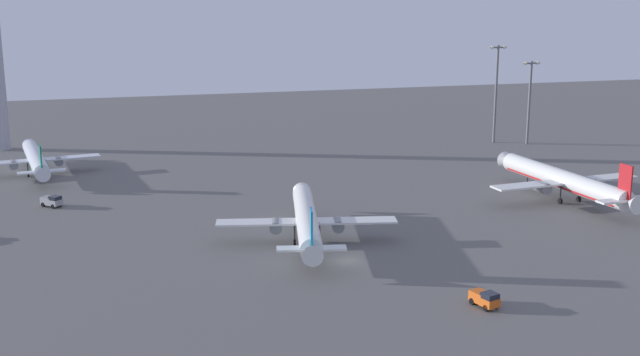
{
  "coord_description": "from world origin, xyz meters",
  "views": [
    {
      "loc": [
        -35.9,
        -112.24,
        40.7
      ],
      "look_at": [
        6.49,
        38.48,
        4.0
      ],
      "focal_mm": 45.25,
      "sensor_mm": 36.0,
      "label": 1
    }
  ],
  "objects_px": {
    "apron_light_east": "(496,88)",
    "baggage_tractor": "(485,298)",
    "airplane_terminal_side": "(307,220)",
    "airplane_mid_apron": "(564,181)",
    "maintenance_van": "(52,201)",
    "airplane_far_stand": "(36,159)",
    "apron_light_west": "(530,96)"
  },
  "relations": [
    {
      "from": "baggage_tractor",
      "to": "airplane_terminal_side",
      "type": "bearing_deg",
      "value": -80.63
    },
    {
      "from": "apron_light_west",
      "to": "airplane_far_stand",
      "type": "bearing_deg",
      "value": -178.56
    },
    {
      "from": "airplane_mid_apron",
      "to": "airplane_far_stand",
      "type": "distance_m",
      "value": 114.38
    },
    {
      "from": "airplane_terminal_side",
      "to": "apron_light_east",
      "type": "distance_m",
      "value": 102.51
    },
    {
      "from": "airplane_terminal_side",
      "to": "maintenance_van",
      "type": "relative_size",
      "value": 8.79
    },
    {
      "from": "baggage_tractor",
      "to": "apron_light_west",
      "type": "xyz_separation_m",
      "value": [
        64.09,
        101.23,
        11.76
      ]
    },
    {
      "from": "airplane_terminal_side",
      "to": "baggage_tractor",
      "type": "bearing_deg",
      "value": -53.26
    },
    {
      "from": "airplane_mid_apron",
      "to": "apron_light_west",
      "type": "distance_m",
      "value": 61.0
    },
    {
      "from": "maintenance_van",
      "to": "apron_light_east",
      "type": "relative_size",
      "value": 0.16
    },
    {
      "from": "airplane_far_stand",
      "to": "maintenance_van",
      "type": "relative_size",
      "value": 8.34
    },
    {
      "from": "airplane_terminal_side",
      "to": "airplane_mid_apron",
      "type": "distance_m",
      "value": 57.07
    },
    {
      "from": "airplane_terminal_side",
      "to": "maintenance_van",
      "type": "distance_m",
      "value": 54.0
    },
    {
      "from": "airplane_far_stand",
      "to": "apron_light_east",
      "type": "distance_m",
      "value": 118.62
    },
    {
      "from": "baggage_tractor",
      "to": "apron_light_east",
      "type": "distance_m",
      "value": 120.69
    },
    {
      "from": "apron_light_west",
      "to": "apron_light_east",
      "type": "bearing_deg",
      "value": 149.24
    },
    {
      "from": "airplane_terminal_side",
      "to": "airplane_mid_apron",
      "type": "height_order",
      "value": "airplane_mid_apron"
    },
    {
      "from": "airplane_terminal_side",
      "to": "airplane_far_stand",
      "type": "relative_size",
      "value": 1.05
    },
    {
      "from": "baggage_tractor",
      "to": "apron_light_west",
      "type": "height_order",
      "value": "apron_light_west"
    },
    {
      "from": "airplane_mid_apron",
      "to": "baggage_tractor",
      "type": "bearing_deg",
      "value": -136.54
    },
    {
      "from": "airplane_terminal_side",
      "to": "maintenance_van",
      "type": "xyz_separation_m",
      "value": [
        -41.48,
        34.49,
        -2.53
      ]
    },
    {
      "from": "baggage_tractor",
      "to": "apron_light_east",
      "type": "height_order",
      "value": "apron_light_east"
    },
    {
      "from": "airplane_mid_apron",
      "to": "maintenance_van",
      "type": "relative_size",
      "value": 9.6
    },
    {
      "from": "maintenance_van",
      "to": "apron_light_east",
      "type": "xyz_separation_m",
      "value": [
        113.33,
        37.75,
        13.81
      ]
    },
    {
      "from": "airplane_mid_apron",
      "to": "apron_light_west",
      "type": "xyz_separation_m",
      "value": [
        23.71,
        55.49,
        8.92
      ]
    },
    {
      "from": "baggage_tractor",
      "to": "apron_light_west",
      "type": "distance_m",
      "value": 120.39
    },
    {
      "from": "airplane_far_stand",
      "to": "baggage_tractor",
      "type": "height_order",
      "value": "airplane_far_stand"
    },
    {
      "from": "baggage_tractor",
      "to": "apron_light_west",
      "type": "bearing_deg",
      "value": -137.59
    },
    {
      "from": "baggage_tractor",
      "to": "airplane_far_stand",
      "type": "bearing_deg",
      "value": -73.24
    },
    {
      "from": "apron_light_east",
      "to": "baggage_tractor",
      "type": "bearing_deg",
      "value": -118.11
    },
    {
      "from": "apron_light_west",
      "to": "airplane_terminal_side",
      "type": "bearing_deg",
      "value": -139.56
    },
    {
      "from": "apron_light_east",
      "to": "airplane_far_stand",
      "type": "bearing_deg",
      "value": -176.28
    },
    {
      "from": "airplane_far_stand",
      "to": "baggage_tractor",
      "type": "bearing_deg",
      "value": -66.04
    }
  ]
}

